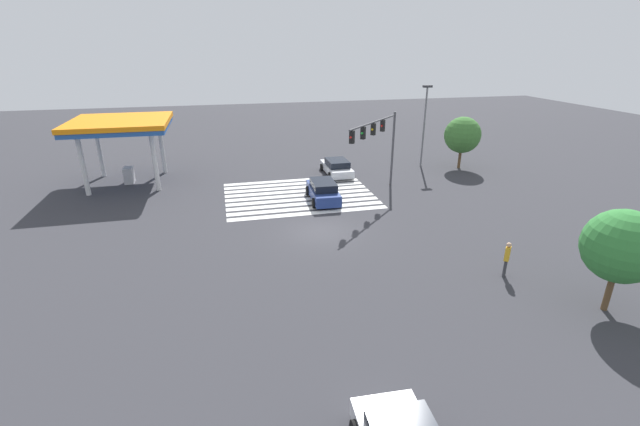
{
  "coord_description": "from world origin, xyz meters",
  "views": [
    {
      "loc": [
        5.46,
        23.26,
        10.71
      ],
      "look_at": [
        0.0,
        0.0,
        1.19
      ],
      "focal_mm": 24.0,
      "sensor_mm": 36.0,
      "label": 1
    }
  ],
  "objects_px": {
    "pedestrian": "(507,257)",
    "tree_corner_b": "(462,135)",
    "car_1": "(323,191)",
    "car_0": "(337,167)",
    "traffic_signal_mast": "(378,136)",
    "street_light_pole_a": "(425,118)",
    "tree_corner_a": "(622,246)"
  },
  "relations": [
    {
      "from": "pedestrian",
      "to": "tree_corner_b",
      "type": "xyz_separation_m",
      "value": [
        -8.09,
        -18.29,
        2.02
      ]
    },
    {
      "from": "car_1",
      "to": "tree_corner_b",
      "type": "relative_size",
      "value": 0.95
    },
    {
      "from": "car_0",
      "to": "tree_corner_b",
      "type": "height_order",
      "value": "tree_corner_b"
    },
    {
      "from": "traffic_signal_mast",
      "to": "street_light_pole_a",
      "type": "bearing_deg",
      "value": 179.4
    },
    {
      "from": "traffic_signal_mast",
      "to": "car_0",
      "type": "relative_size",
      "value": 1.3
    },
    {
      "from": "traffic_signal_mast",
      "to": "pedestrian",
      "type": "xyz_separation_m",
      "value": [
        -1.97,
        12.98,
        -3.45
      ]
    },
    {
      "from": "tree_corner_b",
      "to": "tree_corner_a",
      "type": "bearing_deg",
      "value": 75.54
    },
    {
      "from": "car_1",
      "to": "street_light_pole_a",
      "type": "bearing_deg",
      "value": -54.75
    },
    {
      "from": "tree_corner_a",
      "to": "car_0",
      "type": "bearing_deg",
      "value": -75.36
    },
    {
      "from": "traffic_signal_mast",
      "to": "tree_corner_a",
      "type": "bearing_deg",
      "value": 60.1
    },
    {
      "from": "tree_corner_b",
      "to": "car_0",
      "type": "bearing_deg",
      "value": -3.12
    },
    {
      "from": "car_0",
      "to": "tree_corner_a",
      "type": "bearing_deg",
      "value": -165.47
    },
    {
      "from": "car_1",
      "to": "tree_corner_b",
      "type": "xyz_separation_m",
      "value": [
        -14.22,
        -5.66,
        2.32
      ]
    },
    {
      "from": "tree_corner_b",
      "to": "car_1",
      "type": "bearing_deg",
      "value": 21.69
    },
    {
      "from": "street_light_pole_a",
      "to": "tree_corner_b",
      "type": "relative_size",
      "value": 1.56
    },
    {
      "from": "traffic_signal_mast",
      "to": "street_light_pole_a",
      "type": "height_order",
      "value": "street_light_pole_a"
    },
    {
      "from": "car_0",
      "to": "car_1",
      "type": "distance_m",
      "value": 6.85
    },
    {
      "from": "pedestrian",
      "to": "street_light_pole_a",
      "type": "xyz_separation_m",
      "value": [
        -5.05,
        -19.85,
        3.38
      ]
    },
    {
      "from": "tree_corner_b",
      "to": "pedestrian",
      "type": "bearing_deg",
      "value": 66.14
    },
    {
      "from": "traffic_signal_mast",
      "to": "car_1",
      "type": "relative_size",
      "value": 1.31
    },
    {
      "from": "street_light_pole_a",
      "to": "tree_corner_a",
      "type": "xyz_separation_m",
      "value": [
        2.58,
        23.35,
        -1.39
      ]
    },
    {
      "from": "pedestrian",
      "to": "car_1",
      "type": "bearing_deg",
      "value": -20.06
    },
    {
      "from": "car_0",
      "to": "tree_corner_b",
      "type": "distance_m",
      "value": 11.74
    },
    {
      "from": "tree_corner_a",
      "to": "pedestrian",
      "type": "bearing_deg",
      "value": -54.74
    },
    {
      "from": "street_light_pole_a",
      "to": "tree_corner_b",
      "type": "height_order",
      "value": "street_light_pole_a"
    },
    {
      "from": "car_0",
      "to": "tree_corner_b",
      "type": "bearing_deg",
      "value": -93.23
    },
    {
      "from": "traffic_signal_mast",
      "to": "tree_corner_b",
      "type": "bearing_deg",
      "value": 162.82
    },
    {
      "from": "pedestrian",
      "to": "street_light_pole_a",
      "type": "relative_size",
      "value": 0.25
    },
    {
      "from": "traffic_signal_mast",
      "to": "tree_corner_b",
      "type": "xyz_separation_m",
      "value": [
        -10.06,
        -5.31,
        -1.43
      ]
    },
    {
      "from": "tree_corner_a",
      "to": "tree_corner_b",
      "type": "height_order",
      "value": "tree_corner_b"
    },
    {
      "from": "street_light_pole_a",
      "to": "car_0",
      "type": "bearing_deg",
      "value": 6.34
    },
    {
      "from": "traffic_signal_mast",
      "to": "street_light_pole_a",
      "type": "xyz_separation_m",
      "value": [
        -7.02,
        -6.87,
        -0.07
      ]
    }
  ]
}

